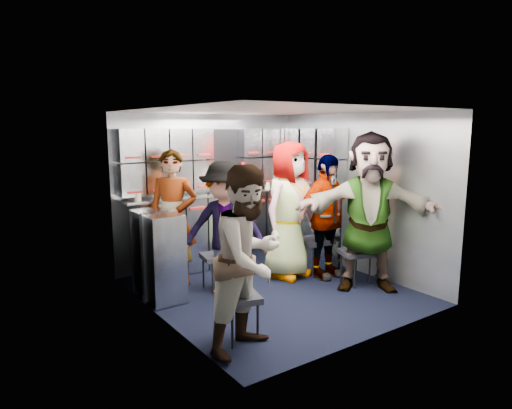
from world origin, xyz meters
TOP-DOWN VIEW (x-y plane):
  - floor at (0.00, 0.00)m, footprint 3.00×3.00m
  - wall_back at (0.00, 1.50)m, footprint 2.80×0.04m
  - wall_left at (-1.40, 0.00)m, footprint 0.04×3.00m
  - wall_right at (1.40, 0.00)m, footprint 0.04×3.00m
  - ceiling at (0.00, 0.00)m, footprint 2.80×3.00m
  - cart_bank_back at (0.00, 1.29)m, footprint 2.68×0.38m
  - cart_bank_left at (-1.19, 0.56)m, footprint 0.38×0.76m
  - counter at (0.00, 1.29)m, footprint 2.68×0.42m
  - locker_bank_back at (0.00, 1.35)m, footprint 2.68×0.28m
  - locker_bank_right at (1.25, 0.70)m, footprint 0.28×1.00m
  - right_cabinet at (1.25, 0.60)m, footprint 0.28×1.20m
  - coffee_niche at (0.18, 1.41)m, footprint 0.46×0.16m
  - red_latch_strip at (0.00, 1.09)m, footprint 2.60×0.02m
  - jump_seat_near_left at (-1.02, -0.82)m, footprint 0.45×0.43m
  - jump_seat_mid_left at (-0.49, 0.47)m, footprint 0.41×0.40m
  - jump_seat_center at (0.50, 0.51)m, footprint 0.50×0.49m
  - jump_seat_mid_right at (0.86, 0.22)m, footprint 0.43×0.41m
  - jump_seat_near_right at (0.99, -0.38)m, footprint 0.46×0.44m
  - attendant_standing at (-0.86, 0.88)m, footprint 0.72×0.70m
  - attendant_arc_a at (-1.02, -1.00)m, footprint 0.94×0.83m
  - attendant_arc_b at (-0.49, 0.29)m, footprint 1.13×1.08m
  - attendant_arc_c at (0.50, 0.33)m, footprint 0.95×0.73m
  - attendant_arc_d at (0.86, 0.04)m, footprint 0.96×0.45m
  - attendant_arc_e at (0.99, -0.56)m, footprint 1.68×1.55m
  - bottle_left at (-0.86, 1.24)m, footprint 0.07×0.07m
  - bottle_mid at (0.13, 1.24)m, footprint 0.07×0.07m
  - bottle_right at (0.92, 1.24)m, footprint 0.07×0.07m
  - cup_left at (-1.16, 1.23)m, footprint 0.08×0.08m
  - cup_right at (0.81, 1.23)m, footprint 0.08×0.08m

SIDE VIEW (x-z plane):
  - floor at x=0.00m, z-range 0.00..0.00m
  - jump_seat_mid_left at x=-0.49m, z-range 0.16..0.58m
  - jump_seat_near_right at x=0.99m, z-range 0.16..0.59m
  - jump_seat_near_left at x=-1.02m, z-range 0.17..0.60m
  - jump_seat_center at x=0.50m, z-range 0.18..0.64m
  - jump_seat_mid_right at x=0.86m, z-range 0.18..0.65m
  - cart_bank_back at x=0.00m, z-range 0.00..0.99m
  - cart_bank_left at x=-1.19m, z-range 0.00..0.99m
  - right_cabinet at x=1.25m, z-range 0.00..1.00m
  - attendant_arc_b at x=-0.49m, z-range 0.00..1.54m
  - attendant_arc_d at x=0.86m, z-range 0.00..1.59m
  - attendant_arc_a at x=-1.02m, z-range 0.00..1.62m
  - attendant_standing at x=-0.86m, z-range 0.00..1.66m
  - attendant_arc_c at x=0.50m, z-range 0.00..1.74m
  - red_latch_strip at x=0.00m, z-range 0.86..0.90m
  - attendant_arc_e at x=0.99m, z-range 0.00..1.88m
  - counter at x=0.00m, z-range 1.00..1.03m
  - wall_back at x=0.00m, z-range 0.00..2.10m
  - wall_left at x=-1.40m, z-range 0.00..2.10m
  - wall_right at x=1.40m, z-range 0.00..2.10m
  - cup_right at x=0.81m, z-range 1.03..1.12m
  - cup_left at x=-1.16m, z-range 1.03..1.14m
  - bottle_left at x=-0.86m, z-range 1.03..1.25m
  - bottle_right at x=0.92m, z-range 1.03..1.26m
  - bottle_mid at x=0.13m, z-range 1.03..1.27m
  - coffee_niche at x=0.18m, z-range 1.05..1.89m
  - locker_bank_back at x=0.00m, z-range 1.08..1.90m
  - locker_bank_right at x=1.25m, z-range 1.08..1.90m
  - ceiling at x=0.00m, z-range 2.09..2.11m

